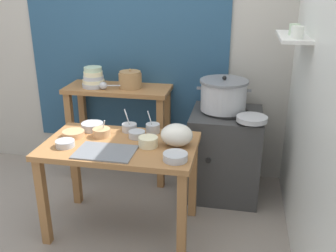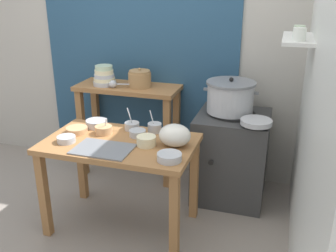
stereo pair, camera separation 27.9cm
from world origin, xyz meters
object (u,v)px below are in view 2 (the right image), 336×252
(prep_bowl_4, at_px, (146,140))
(prep_bowl_6, at_px, (155,127))
(prep_bowl_8, at_px, (104,129))
(prep_bowl_1, at_px, (169,157))
(prep_bowl_5, at_px, (77,130))
(wide_pan, at_px, (256,122))
(serving_tray, at_px, (103,149))
(stove_block, at_px, (231,156))
(steamer_pot, at_px, (230,97))
(prep_bowl_7, at_px, (66,139))
(plastic_bag, at_px, (175,135))
(clay_pot, at_px, (140,79))
(bowl_stack_enamel, at_px, (104,76))
(ladle, at_px, (114,84))
(prep_bowl_3, at_px, (132,126))
(prep_bowl_2, at_px, (97,123))
(prep_table, at_px, (120,155))
(prep_bowl_0, at_px, (138,133))

(prep_bowl_4, distance_m, prep_bowl_6, 0.26)
(prep_bowl_6, bearing_deg, prep_bowl_8, -157.48)
(prep_bowl_1, distance_m, prep_bowl_5, 0.85)
(prep_bowl_6, bearing_deg, wide_pan, 17.57)
(serving_tray, distance_m, wide_pan, 1.18)
(stove_block, xyz_separation_m, steamer_pot, (-0.04, 0.02, 0.53))
(wide_pan, xyz_separation_m, prep_bowl_7, (-1.29, -0.61, -0.05))
(steamer_pot, xyz_separation_m, plastic_bag, (-0.28, -0.68, -0.11))
(clay_pot, bearing_deg, prep_bowl_1, -59.84)
(plastic_bag, distance_m, prep_bowl_6, 0.31)
(prep_bowl_4, bearing_deg, bowl_stack_enamel, 131.27)
(prep_bowl_4, xyz_separation_m, prep_bowl_7, (-0.57, -0.12, -0.01))
(ladle, xyz_separation_m, prep_bowl_4, (0.58, -0.74, -0.18))
(plastic_bag, bearing_deg, prep_bowl_3, 154.04)
(prep_bowl_2, xyz_separation_m, prep_bowl_6, (0.48, 0.03, 0.01))
(clay_pot, relative_size, prep_bowl_8, 1.53)
(prep_bowl_2, bearing_deg, prep_bowl_8, -44.24)
(stove_block, xyz_separation_m, prep_bowl_5, (-1.11, -0.65, 0.36))
(prep_bowl_5, distance_m, prep_bowl_7, 0.18)
(steamer_pot, xyz_separation_m, serving_tray, (-0.74, -0.89, -0.19))
(prep_bowl_2, bearing_deg, bowl_stack_enamel, 109.03)
(prep_bowl_3, bearing_deg, plastic_bag, -25.96)
(steamer_pot, distance_m, ladle, 1.05)
(prep_bowl_2, bearing_deg, prep_bowl_7, -101.26)
(steamer_pot, bearing_deg, prep_bowl_3, -145.01)
(clay_pot, xyz_separation_m, ladle, (-0.21, -0.10, -0.04))
(prep_table, bearing_deg, prep_bowl_2, 143.74)
(clay_pot, xyz_separation_m, wide_pan, (1.08, -0.35, -0.18))
(clay_pot, distance_m, prep_bowl_6, 0.71)
(stove_block, bearing_deg, plastic_bag, -116.02)
(prep_bowl_2, relative_size, prep_bowl_3, 0.94)
(serving_tray, bearing_deg, prep_bowl_8, 114.77)
(prep_bowl_1, height_order, prep_bowl_5, prep_bowl_1)
(steamer_pot, height_order, prep_bowl_7, steamer_pot)
(prep_bowl_7, bearing_deg, ladle, 90.31)
(prep_bowl_2, distance_m, prep_bowl_3, 0.29)
(stove_block, relative_size, clay_pot, 3.76)
(serving_tray, bearing_deg, prep_bowl_2, 122.29)
(prep_bowl_0, bearing_deg, prep_bowl_2, 167.04)
(stove_block, distance_m, prep_bowl_4, 0.95)
(steamer_pot, bearing_deg, prep_bowl_4, -123.07)
(wide_pan, distance_m, prep_bowl_5, 1.38)
(ladle, relative_size, prep_bowl_2, 1.59)
(plastic_bag, bearing_deg, prep_bowl_8, 174.34)
(prep_bowl_5, relative_size, prep_bowl_7, 1.22)
(wide_pan, bearing_deg, prep_bowl_7, -154.67)
(steamer_pot, bearing_deg, bowl_stack_enamel, 176.55)
(clay_pot, bearing_deg, prep_bowl_8, -91.34)
(prep_bowl_8, bearing_deg, prep_bowl_6, 22.52)
(prep_bowl_3, bearing_deg, prep_bowl_6, 2.68)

